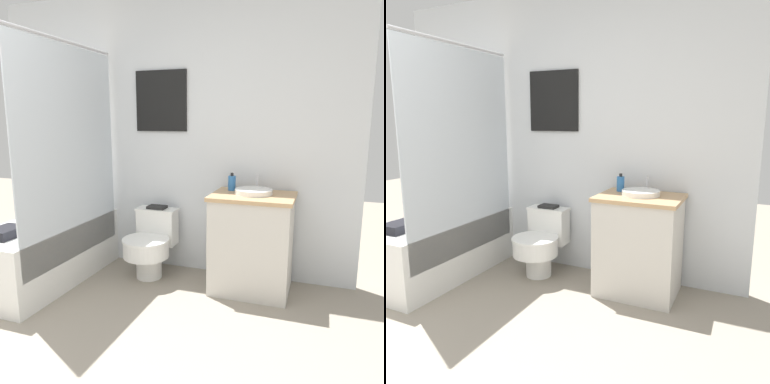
# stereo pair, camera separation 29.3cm
# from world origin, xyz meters

# --- Properties ---
(wall_back) EXTENTS (3.39, 0.07, 2.50)m
(wall_back) POSITION_xyz_m (-0.00, 2.31, 1.25)
(wall_back) COLOR silver
(wall_back) RESTS_ON ground_plane
(shower_area) EXTENTS (0.66, 1.33, 1.98)m
(shower_area) POSITION_xyz_m (-0.85, 1.62, 0.30)
(shower_area) COLOR white
(shower_area) RESTS_ON ground_plane
(toilet) EXTENTS (0.41, 0.54, 0.59)m
(toilet) POSITION_xyz_m (-0.04, 2.01, 0.30)
(toilet) COLOR white
(toilet) RESTS_ON ground_plane
(vanity) EXTENTS (0.65, 0.51, 0.80)m
(vanity) POSITION_xyz_m (0.86, 2.02, 0.40)
(vanity) COLOR beige
(vanity) RESTS_ON ground_plane
(sink) EXTENTS (0.30, 0.33, 0.13)m
(sink) POSITION_xyz_m (0.86, 2.04, 0.82)
(sink) COLOR white
(sink) RESTS_ON vanity
(soap_bottle) EXTENTS (0.06, 0.06, 0.15)m
(soap_bottle) POSITION_xyz_m (0.66, 2.13, 0.87)
(soap_bottle) COLOR #2D6BB2
(soap_bottle) RESTS_ON vanity
(book_on_tank) EXTENTS (0.17, 0.12, 0.02)m
(book_on_tank) POSITION_xyz_m (-0.04, 2.15, 0.60)
(book_on_tank) COLOR black
(book_on_tank) RESTS_ON toilet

